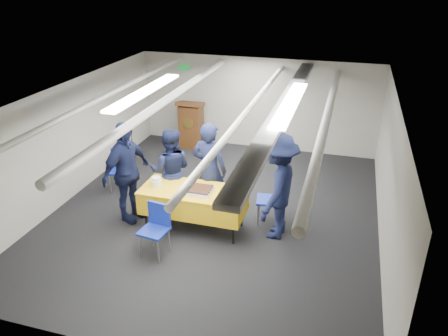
% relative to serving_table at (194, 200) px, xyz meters
% --- Properties ---
extents(ground, '(7.00, 7.00, 0.00)m').
position_rel_serving_table_xyz_m(ground, '(0.20, 0.63, -0.56)').
color(ground, black).
rests_on(ground, ground).
extents(room_shell, '(6.00, 7.00, 2.30)m').
position_rel_serving_table_xyz_m(room_shell, '(0.29, 1.04, 1.25)').
color(room_shell, beige).
rests_on(room_shell, ground).
extents(serving_table, '(1.84, 0.83, 0.77)m').
position_rel_serving_table_xyz_m(serving_table, '(0.00, 0.00, 0.00)').
color(serving_table, black).
rests_on(serving_table, ground).
extents(sheet_cake, '(0.49, 0.38, 0.09)m').
position_rel_serving_table_xyz_m(sheet_cake, '(0.11, -0.06, 0.25)').
color(sheet_cake, white).
rests_on(sheet_cake, serving_table).
extents(plate_stack_left, '(0.19, 0.19, 0.17)m').
position_rel_serving_table_xyz_m(plate_stack_left, '(-0.67, -0.05, 0.29)').
color(plate_stack_left, white).
rests_on(plate_stack_left, serving_table).
extents(plate_stack_right, '(0.22, 0.22, 0.16)m').
position_rel_serving_table_xyz_m(plate_stack_right, '(0.65, -0.05, 0.29)').
color(plate_stack_right, white).
rests_on(plate_stack_right, serving_table).
extents(podium, '(0.62, 0.53, 1.25)m').
position_rel_serving_table_xyz_m(podium, '(-1.40, 3.68, 0.05)').
color(podium, brown).
rests_on(podium, ground).
extents(chair_near, '(0.47, 0.47, 0.87)m').
position_rel_serving_table_xyz_m(chair_near, '(-0.33, -0.86, -0.03)').
color(chair_near, gray).
rests_on(chair_near, ground).
extents(chair_right, '(0.48, 0.48, 0.87)m').
position_rel_serving_table_xyz_m(chair_right, '(1.31, 0.59, -0.03)').
color(chair_right, gray).
rests_on(chair_right, ground).
extents(chair_left, '(0.51, 0.51, 0.87)m').
position_rel_serving_table_xyz_m(chair_left, '(-1.99, 1.01, -0.03)').
color(chair_left, gray).
rests_on(chair_left, ground).
extents(sailor_a, '(0.72, 0.52, 1.83)m').
position_rel_serving_table_xyz_m(sailor_a, '(0.11, 0.56, 0.36)').
color(sailor_a, black).
rests_on(sailor_a, ground).
extents(sailor_b, '(0.93, 0.80, 1.65)m').
position_rel_serving_table_xyz_m(sailor_b, '(-0.63, 0.50, 0.27)').
color(sailor_b, black).
rests_on(sailor_b, ground).
extents(sailor_c, '(0.74, 1.19, 1.89)m').
position_rel_serving_table_xyz_m(sailor_c, '(-1.26, -0.03, 0.39)').
color(sailor_c, black).
rests_on(sailor_c, ground).
extents(sailor_d, '(0.84, 1.29, 1.88)m').
position_rel_serving_table_xyz_m(sailor_d, '(1.43, 0.19, 0.38)').
color(sailor_d, black).
rests_on(sailor_d, ground).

